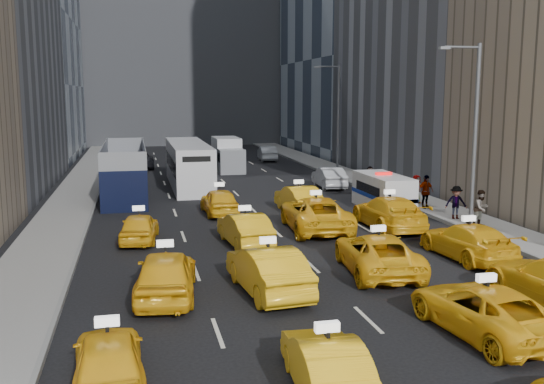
{
  "coord_description": "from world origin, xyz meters",
  "views": [
    {
      "loc": [
        -6.59,
        -14.12,
        6.61
      ],
      "look_at": [
        -0.24,
        13.86,
        2.0
      ],
      "focal_mm": 40.0,
      "sensor_mm": 36.0,
      "label": 1
    }
  ],
  "objects_px": {
    "box_truck": "(228,155)",
    "nypd_van": "(383,193)",
    "city_bus": "(188,165)",
    "double_decker": "(125,171)"
  },
  "relations": [
    {
      "from": "nypd_van",
      "to": "double_decker",
      "type": "distance_m",
      "value": 16.77
    },
    {
      "from": "city_bus",
      "to": "box_truck",
      "type": "height_order",
      "value": "city_bus"
    },
    {
      "from": "box_truck",
      "to": "nypd_van",
      "type": "bearing_deg",
      "value": -66.75
    },
    {
      "from": "nypd_van",
      "to": "box_truck",
      "type": "distance_m",
      "value": 21.17
    },
    {
      "from": "double_decker",
      "to": "box_truck",
      "type": "bearing_deg",
      "value": 60.46
    },
    {
      "from": "nypd_van",
      "to": "double_decker",
      "type": "xyz_separation_m",
      "value": [
        -14.69,
        8.05,
        0.7
      ]
    },
    {
      "from": "double_decker",
      "to": "box_truck",
      "type": "height_order",
      "value": "double_decker"
    },
    {
      "from": "city_bus",
      "to": "nypd_van",
      "type": "bearing_deg",
      "value": -41.46
    },
    {
      "from": "nypd_van",
      "to": "double_decker",
      "type": "relative_size",
      "value": 0.44
    },
    {
      "from": "nypd_van",
      "to": "city_bus",
      "type": "distance_m",
      "value": 15.59
    }
  ]
}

